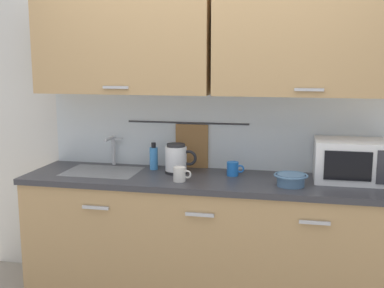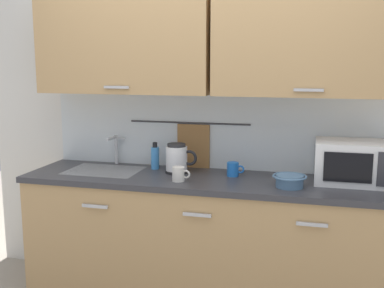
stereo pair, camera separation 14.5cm
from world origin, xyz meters
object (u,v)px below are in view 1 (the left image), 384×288
Objects in this scene: microwave at (351,161)px; mixing_bowl at (291,179)px; mug_by_kettle at (233,169)px; electric_kettle at (177,159)px; mug_near_sink at (180,174)px; dish_soap_bottle at (154,158)px.

mixing_bowl is at bearing -150.31° from microwave.
mixing_bowl is at bearing -26.90° from mug_by_kettle.
electric_kettle is 0.81m from mixing_bowl.
microwave is 1.16m from electric_kettle.
mug_near_sink is at bearing -144.26° from mug_by_kettle.
mug_near_sink is 0.56× the size of mixing_bowl.
mixing_bowl is (0.97, -0.27, -0.04)m from dish_soap_bottle.
dish_soap_bottle is 0.59m from mug_by_kettle.
electric_kettle reaches higher than dish_soap_bottle.
mug_by_kettle is (0.40, 0.01, -0.05)m from electric_kettle.
dish_soap_bottle reaches higher than mug_near_sink.
mug_by_kettle is at bearing 0.95° from electric_kettle.
electric_kettle reaches higher than mixing_bowl.
mug_near_sink and mug_by_kettle have the same top height.
mug_near_sink is at bearing -48.43° from dish_soap_bottle.
mug_by_kettle is (0.59, -0.07, -0.04)m from dish_soap_bottle.
microwave is 3.83× the size of mug_by_kettle.
mug_by_kettle is at bearing 35.74° from mug_near_sink.
mug_by_kettle reaches higher than mixing_bowl.
mug_by_kettle is at bearing -6.92° from dish_soap_bottle.
mug_near_sink is 1.00× the size of mug_by_kettle.
dish_soap_bottle is at bearing 164.62° from mixing_bowl.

